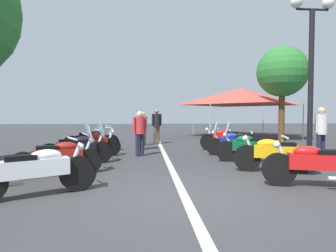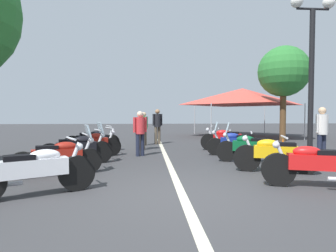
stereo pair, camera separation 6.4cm
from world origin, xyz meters
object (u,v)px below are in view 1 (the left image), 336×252
motorcycle_left_row_3 (91,144)px  event_tent (241,97)px  motorcycle_right_row_1 (275,154)px  street_lamp_twin_globe (311,51)px  roadside_tree_1 (282,72)px  motorcycle_right_row_0 (316,164)px  traffic_cone_0 (282,147)px  bystander_0 (140,130)px  bystander_4 (157,124)px  motorcycle_right_row_3 (235,143)px  motorcycle_right_row_2 (250,147)px  motorcycle_right_row_4 (226,139)px  bystander_3 (321,129)px  motorcycle_left_row_4 (92,140)px  motorcycle_left_row_2 (78,149)px  motorcycle_left_row_1 (59,156)px  bystander_2 (143,126)px  bystander_1 (141,128)px  motorcycle_left_row_0 (36,170)px

motorcycle_left_row_3 → event_tent: (8.51, -8.17, 2.19)m
motorcycle_left_row_3 → motorcycle_right_row_1: motorcycle_right_row_1 is taller
motorcycle_right_row_1 → street_lamp_twin_globe: (0.67, -1.32, 2.73)m
roadside_tree_1 → motorcycle_right_row_1: bearing=152.0°
motorcycle_right_row_0 → event_tent: (12.76, -2.98, 2.18)m
motorcycle_left_row_3 → traffic_cone_0: (-0.03, -6.67, -0.17)m
bystander_0 → bystander_4: size_ratio=0.91×
motorcycle_right_row_3 → traffic_cone_0: 1.68m
motorcycle_right_row_2 → motorcycle_right_row_4: bearing=-73.3°
bystander_3 → motorcycle_right_row_3: bearing=40.2°
motorcycle_right_row_4 → motorcycle_right_row_0: bearing=100.9°
street_lamp_twin_globe → traffic_cone_0: size_ratio=7.55×
motorcycle_left_row_4 → motorcycle_right_row_0: 7.87m
motorcycle_left_row_2 → motorcycle_left_row_1: bearing=-118.9°
motorcycle_right_row_4 → event_tent: (6.95, -3.07, 2.18)m
roadside_tree_1 → event_tent: 3.74m
motorcycle_right_row_1 → bystander_0: 4.57m
street_lamp_twin_globe → bystander_0: (2.34, 4.74, -2.29)m
motorcycle_left_row_1 → traffic_cone_0: motorcycle_left_row_1 is taller
roadside_tree_1 → bystander_3: bearing=162.8°
motorcycle_left_row_4 → motorcycle_right_row_4: size_ratio=0.95×
motorcycle_right_row_4 → motorcycle_left_row_4: bearing=11.1°
traffic_cone_0 → bystander_2: size_ratio=0.39×
bystander_4 → bystander_2: bearing=105.1°
bystander_1 → event_tent: 9.44m
traffic_cone_0 → bystander_0: bystander_0 is taller
motorcycle_left_row_2 → motorcycle_right_row_0: motorcycle_left_row_2 is taller
motorcycle_left_row_4 → motorcycle_left_row_2: bearing=-112.2°
motorcycle_left_row_3 → bystander_1: 2.57m
motorcycle_left_row_1 → bystander_2: bystander_2 is taller
motorcycle_right_row_4 → bystander_1: bearing=4.4°
motorcycle_left_row_3 → bystander_4: 4.79m
motorcycle_right_row_3 → bystander_2: bearing=-33.6°
motorcycle_right_row_4 → bystander_2: bystander_2 is taller
motorcycle_left_row_0 → motorcycle_right_row_1: size_ratio=0.99×
motorcycle_right_row_4 → event_tent: size_ratio=0.35×
motorcycle_right_row_1 → bystander_3: 2.76m
traffic_cone_0 → motorcycle_left_row_4: bearing=77.8°
bystander_0 → bystander_2: bystander_2 is taller
motorcycle_right_row_1 → bystander_0: bearing=-21.8°
motorcycle_right_row_3 → motorcycle_left_row_1: bearing=41.8°
motorcycle_right_row_3 → bystander_1: size_ratio=1.34×
motorcycle_left_row_3 → motorcycle_left_row_4: (1.47, 0.22, 0.00)m
event_tent → traffic_cone_0: bearing=170.0°
motorcycle_left_row_0 → motorcycle_right_row_0: (0.19, -5.24, -0.00)m
motorcycle_left_row_0 → event_tent: 15.49m
motorcycle_left_row_0 → motorcycle_right_row_0: 5.25m
motorcycle_left_row_0 → motorcycle_left_row_1: bearing=65.6°
motorcycle_left_row_2 → bystander_0: bearing=17.3°
motorcycle_left_row_4 → motorcycle_right_row_2: 5.91m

